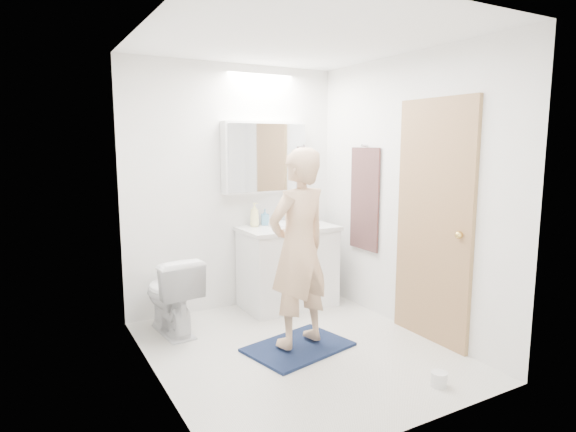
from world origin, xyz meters
TOP-DOWN VIEW (x-y plane):
  - floor at (0.00, 0.00)m, footprint 2.50×2.50m
  - ceiling at (0.00, 0.00)m, footprint 2.50×2.50m
  - wall_back at (0.00, 1.25)m, footprint 2.50×0.00m
  - wall_front at (0.00, -1.25)m, footprint 2.50×0.00m
  - wall_left at (-1.10, 0.00)m, footprint 0.00×2.50m
  - wall_right at (1.10, 0.00)m, footprint 0.00×2.50m
  - vanity_cabinet at (0.45, 0.96)m, footprint 0.90×0.55m
  - countertop at (0.45, 0.96)m, footprint 0.95×0.58m
  - sink_basin at (0.45, 0.99)m, footprint 0.36×0.36m
  - faucet at (0.45, 1.19)m, footprint 0.02×0.02m
  - medicine_cabinet at (0.30, 1.18)m, footprint 0.88×0.14m
  - mirror_panel at (0.30, 1.10)m, footprint 0.84×0.01m
  - toilet at (-0.78, 0.85)m, footprint 0.45×0.71m
  - bath_rug at (0.01, 0.02)m, footprint 0.90×0.71m
  - person at (0.01, 0.02)m, footprint 0.64×0.49m
  - door at (1.08, -0.35)m, footprint 0.04×0.80m
  - door_knob at (1.04, -0.65)m, footprint 0.06×0.06m
  - towel at (1.08, 0.55)m, footprint 0.02×0.42m
  - towel_hook at (1.07, 0.55)m, footprint 0.07×0.02m
  - soap_bottle_a at (0.16, 1.11)m, footprint 0.13×0.13m
  - soap_bottle_b at (0.29, 1.15)m, footprint 0.09×0.09m
  - toothbrush_cup at (0.67, 1.12)m, footprint 0.12×0.12m
  - toilet_paper_roll at (0.54, -0.98)m, footprint 0.11×0.11m

SIDE VIEW (x-z plane):
  - floor at x=0.00m, z-range 0.00..0.00m
  - bath_rug at x=0.01m, z-range 0.00..0.02m
  - toilet_paper_roll at x=0.54m, z-range 0.00..0.10m
  - toilet at x=-0.78m, z-range 0.00..0.69m
  - vanity_cabinet at x=0.45m, z-range 0.00..0.78m
  - countertop at x=0.45m, z-range 0.78..0.82m
  - person at x=0.01m, z-range 0.05..1.61m
  - sink_basin at x=0.45m, z-range 0.82..0.85m
  - toothbrush_cup at x=0.67m, z-range 0.82..0.91m
  - faucet at x=0.45m, z-range 0.82..0.98m
  - soap_bottle_b at x=0.29m, z-range 0.82..0.98m
  - soap_bottle_a at x=0.16m, z-range 0.82..1.06m
  - door_knob at x=1.04m, z-range 0.92..0.98m
  - door at x=1.08m, z-range 0.00..2.00m
  - towel at x=1.08m, z-range 0.60..1.60m
  - wall_back at x=0.00m, z-range -0.05..2.45m
  - wall_front at x=0.00m, z-range -0.05..2.45m
  - wall_left at x=-1.10m, z-range -0.05..2.45m
  - wall_right at x=1.10m, z-range -0.05..2.45m
  - medicine_cabinet at x=0.30m, z-range 1.15..1.85m
  - mirror_panel at x=0.30m, z-range 1.17..1.83m
  - towel_hook at x=1.07m, z-range 1.61..1.63m
  - ceiling at x=0.00m, z-range 2.40..2.40m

